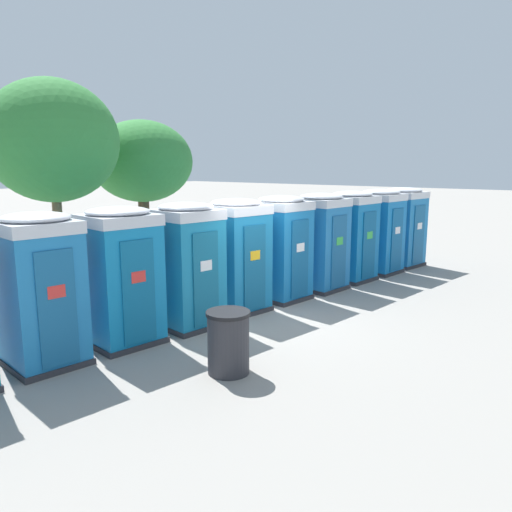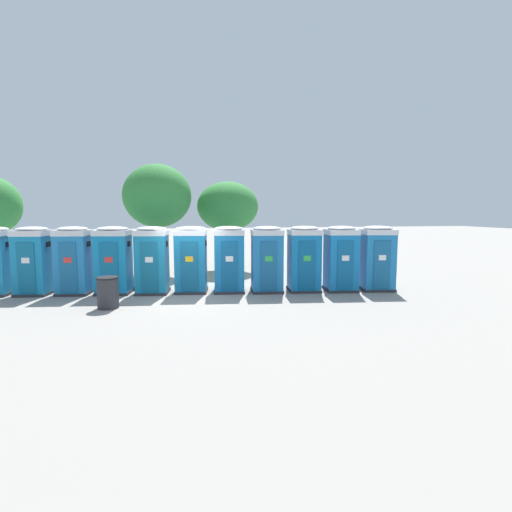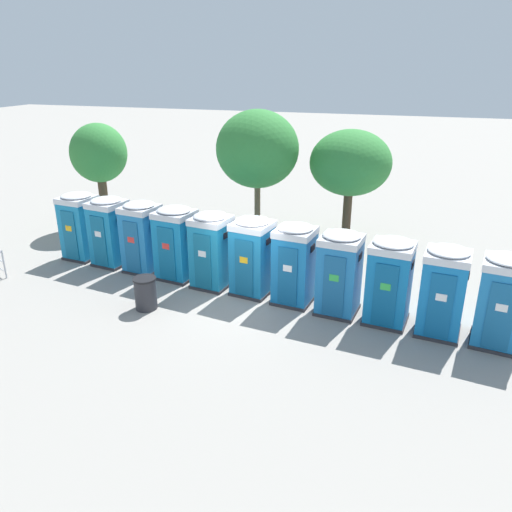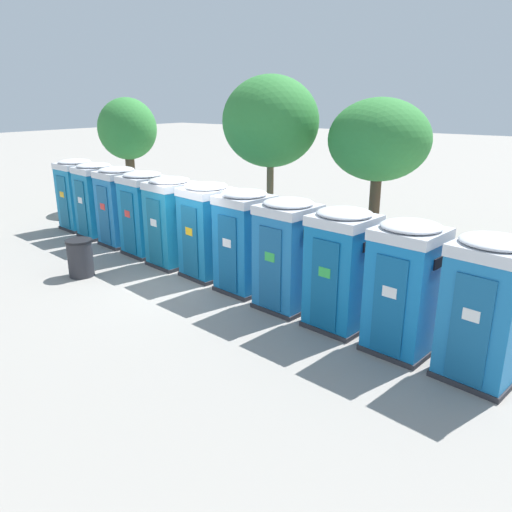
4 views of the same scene
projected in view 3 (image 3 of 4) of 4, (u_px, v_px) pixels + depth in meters
The scene contains 16 objects.
ground_plane at pixel (244, 300), 15.89m from camera, with size 120.00×120.00×0.00m, color gray.
portapotty_0 at pixel (80, 226), 18.85m from camera, with size 1.29×1.32×2.54m.
portapotty_1 at pixel (110, 231), 18.24m from camera, with size 1.32×1.35×2.54m.
portapotty_2 at pixel (142, 237), 17.66m from camera, with size 1.31×1.34×2.54m.
portapotty_3 at pixel (176, 243), 17.08m from camera, with size 1.39×1.36×2.54m.
portapotty_4 at pixel (212, 250), 16.43m from camera, with size 1.32×1.34×2.54m.
portapotty_5 at pixel (252, 256), 15.93m from camera, with size 1.36×1.37×2.54m.
portapotty_6 at pixel (294, 264), 15.32m from camera, with size 1.30×1.33×2.54m.
portapotty_7 at pixel (339, 273), 14.68m from camera, with size 1.31×1.32×2.54m.
portapotty_8 at pixel (389, 281), 14.12m from camera, with size 1.33×1.33×2.54m.
portapotty_9 at pixel (443, 291), 13.51m from camera, with size 1.31×1.33×2.54m.
portapotty_10 at pixel (502, 301), 12.96m from camera, with size 1.39×1.37×2.54m.
street_tree_0 at pixel (257, 149), 19.66m from camera, with size 3.28×3.28×5.37m.
street_tree_1 at pixel (350, 163), 19.59m from camera, with size 3.21×3.21×4.65m.
street_tree_2 at pixel (99, 154), 21.65m from camera, with size 2.44×2.44×4.63m.
trash_can at pixel (146, 293), 15.16m from camera, with size 0.70×0.70×1.01m.
Camera 3 is at (4.71, -13.48, 7.11)m, focal length 35.00 mm.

